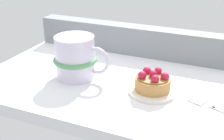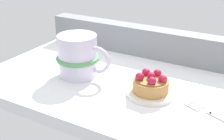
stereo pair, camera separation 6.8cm
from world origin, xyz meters
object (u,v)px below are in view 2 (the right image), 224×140
(raspberry_tart, at_px, (151,84))
(coffee_mug, at_px, (79,56))
(dessert_fork, at_px, (219,117))
(dessert_plate, at_px, (150,93))

(raspberry_tart, relative_size, coffee_mug, 0.54)
(raspberry_tart, height_order, dessert_fork, raspberry_tart)
(dessert_plate, relative_size, dessert_fork, 0.68)
(coffee_mug, bearing_deg, dessert_fork, -4.43)
(raspberry_tart, bearing_deg, coffee_mug, 177.86)
(raspberry_tart, bearing_deg, dessert_plate, 124.56)
(dessert_plate, bearing_deg, coffee_mug, 177.87)
(raspberry_tart, distance_m, coffee_mug, 0.19)
(raspberry_tart, relative_size, dessert_fork, 0.52)
(dessert_plate, relative_size, coffee_mug, 0.70)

